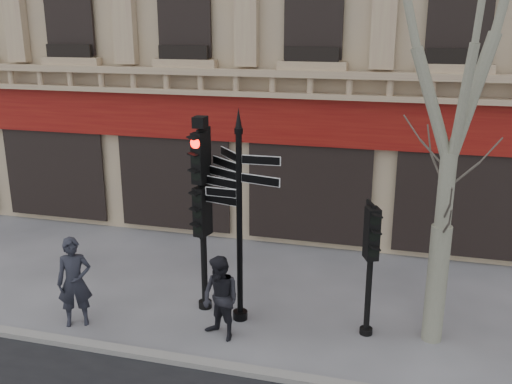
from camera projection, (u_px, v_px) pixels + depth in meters
The scene contains 7 objects.
ground at pixel (264, 334), 11.64m from camera, with size 80.00×80.00×0.00m, color #55555A.
kerb at pixel (245, 371), 10.33m from camera, with size 80.00×0.25×0.12m, color gray.
fingerpost at pixel (239, 182), 11.39m from camera, with size 2.50×2.50×4.55m.
traffic_signal_main at pixel (202, 191), 11.98m from camera, with size 0.53×0.43×4.29m.
traffic_signal_secondary at pixel (371, 247), 11.13m from camera, with size 0.55×0.48×2.73m.
pedestrian_a at pixel (75, 282), 11.79m from camera, with size 0.70×0.46×1.93m, color #20212A.
pedestrian_b at pixel (221, 299), 11.29m from camera, with size 0.84×0.66×1.74m, color black.
Camera 1 is at (2.56, -10.00, 6.12)m, focal length 40.00 mm.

